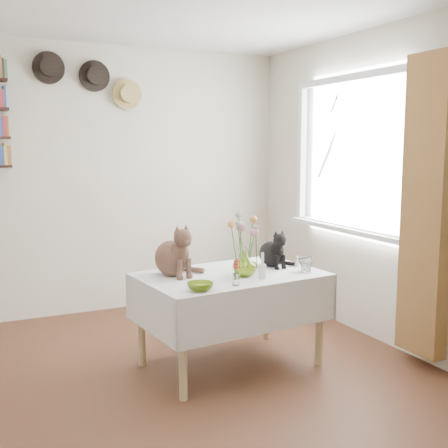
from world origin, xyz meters
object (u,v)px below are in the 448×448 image
dining_table (231,297)px  flower_vase (245,263)px  tabby_cat (171,249)px  black_cat (272,247)px

dining_table → flower_vase: bearing=-60.7°
tabby_cat → black_cat: (0.78, -0.05, -0.04)m
tabby_cat → dining_table: bearing=-35.3°
dining_table → tabby_cat: bearing=159.7°
dining_table → tabby_cat: size_ratio=3.58×
dining_table → black_cat: size_ratio=4.64×
flower_vase → dining_table: bearing=119.3°
flower_vase → black_cat: bearing=30.7°
tabby_cat → flower_vase: 0.52m
black_cat → flower_vase: size_ratio=1.64×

